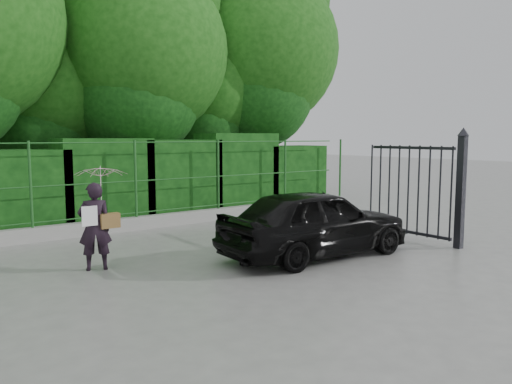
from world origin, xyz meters
TOP-DOWN VIEW (x-y plane):
  - ground at (0.00, 0.00)m, footprint 80.00×80.00m
  - kerb at (0.00, 4.50)m, footprint 14.00×0.25m
  - fence at (0.22, 4.50)m, footprint 14.13×0.06m
  - hedge at (0.05, 5.50)m, footprint 14.20×1.20m
  - trees at (1.14, 7.74)m, footprint 17.10×6.15m
  - gate at (4.60, -0.72)m, footprint 0.22×2.33m
  - woman at (-1.52, 1.58)m, footprint 0.88×0.86m
  - car at (1.90, 0.03)m, footprint 3.78×1.67m

SIDE VIEW (x-z plane):
  - ground at x=0.00m, z-range 0.00..0.00m
  - kerb at x=0.00m, z-range 0.00..0.30m
  - car at x=1.90m, z-range 0.00..1.27m
  - hedge at x=0.05m, z-range -0.11..2.17m
  - woman at x=-1.52m, z-range 0.27..1.98m
  - gate at x=4.60m, z-range 0.01..2.37m
  - fence at x=0.22m, z-range 0.30..2.10m
  - trees at x=1.14m, z-range 0.58..8.66m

